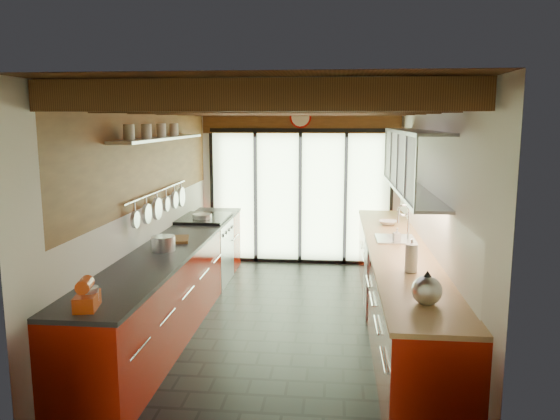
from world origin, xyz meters
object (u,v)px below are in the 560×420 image
object	(u,v)px
soap_bottle	(397,235)
stand_mixer	(87,296)
kettle	(427,289)
paper_towel	(411,258)
bowl	(388,223)

from	to	relation	value
soap_bottle	stand_mixer	bearing A→B (deg)	-135.94
kettle	soap_bottle	size ratio (longest dim) A/B	1.66
paper_towel	soap_bottle	distance (m)	1.21
paper_towel	bowl	distance (m)	2.30
stand_mixer	paper_towel	size ratio (longest dim) A/B	0.94
paper_towel	soap_bottle	bearing A→B (deg)	90.00
stand_mixer	paper_towel	world-z (taller)	paper_towel
bowl	kettle	bearing A→B (deg)	-90.00
kettle	paper_towel	distance (m)	0.89
paper_towel	bowl	xyz separation A→B (m)	(0.00, 2.30, -0.10)
kettle	bowl	bearing A→B (deg)	90.00
stand_mixer	kettle	distance (m)	2.57
soap_bottle	kettle	bearing A→B (deg)	-90.00
kettle	bowl	size ratio (longest dim) A/B	1.22
kettle	paper_towel	xyz separation A→B (m)	(0.00, 0.89, 0.01)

